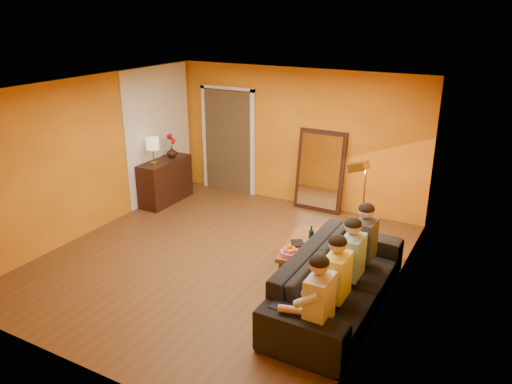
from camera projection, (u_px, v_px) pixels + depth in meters
The scene contains 27 objects.
room_shell at pixel (231, 172), 7.46m from camera, with size 5.00×5.50×2.60m.
white_accent at pixel (159, 134), 9.71m from camera, with size 0.02×1.90×2.58m, color white.
doorway_recess at pixel (231, 140), 10.25m from camera, with size 1.06×0.30×2.10m, color #3F2D19.
door_jamb_left at pixel (205, 138), 10.40m from camera, with size 0.08×0.06×2.20m, color white.
door_jamb_right at pixel (253, 145), 9.89m from camera, with size 0.08×0.06×2.20m, color white.
door_header at pixel (227, 88), 9.78m from camera, with size 1.22×0.06×0.08m, color white.
mirror_frame at pixel (320, 171), 9.26m from camera, with size 0.92×0.06×1.52m, color black.
mirror_glass at pixel (319, 171), 9.23m from camera, with size 0.78×0.02×1.36m, color white.
sideboard at pixel (165, 181), 9.74m from camera, with size 0.44×1.18×0.85m, color black.
table_lamp at pixel (153, 151), 9.26m from camera, with size 0.24×0.24×0.51m, color beige, non-canonical shape.
sofa at pixel (338, 280), 6.28m from camera, with size 1.03×2.64×0.77m, color black.
coffee_table at pixel (308, 257), 7.25m from camera, with size 0.62×1.22×0.42m, color brown, non-canonical shape.
floor_lamp at pixel (363, 209), 7.61m from camera, with size 0.30×0.24×1.44m, color #AD9332, non-canonical shape.
dog at pixel (305, 269), 6.71m from camera, with size 0.33×0.52×0.61m, color #A17048, non-canonical shape.
person_far_left at pixel (319, 307), 5.32m from camera, with size 0.70×0.44×1.22m, color beige, non-canonical shape.
person_mid_left at pixel (337, 284), 5.78m from camera, with size 0.70×0.44×1.22m, color #DCD549, non-canonical shape.
person_mid_right at pixel (352, 264), 6.23m from camera, with size 0.70×0.44×1.22m, color #80A3C7, non-canonical shape.
person_far_right at pixel (365, 246), 6.68m from camera, with size 0.70×0.44×1.22m, color #303035, non-canonical shape.
fruit_bowl at pixel (290, 250), 6.83m from camera, with size 0.26×0.26×0.16m, color #E04FA6, non-canonical shape.
wine_bottle at pixel (311, 236), 7.06m from camera, with size 0.07×0.07×0.31m, color black.
tumbler at pixel (320, 239), 7.21m from camera, with size 0.10×0.10×0.09m, color #B27F3F.
laptop at pixel (329, 236), 7.38m from camera, with size 0.31×0.20×0.02m, color black.
book_lower at pixel (292, 246), 7.09m from camera, with size 0.17×0.23×0.02m, color black.
book_mid at pixel (293, 244), 7.09m from camera, with size 0.17×0.24×0.02m, color #A51312.
book_upper at pixel (292, 243), 7.07m from camera, with size 0.17×0.23×0.02m, color black.
vase at pixel (172, 152), 9.77m from camera, with size 0.20×0.20×0.21m, color black.
flowers at pixel (171, 139), 9.68m from camera, with size 0.17×0.17×0.48m, color #A51312, non-canonical shape.
Camera 1 is at (3.72, -5.69, 3.62)m, focal length 35.00 mm.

